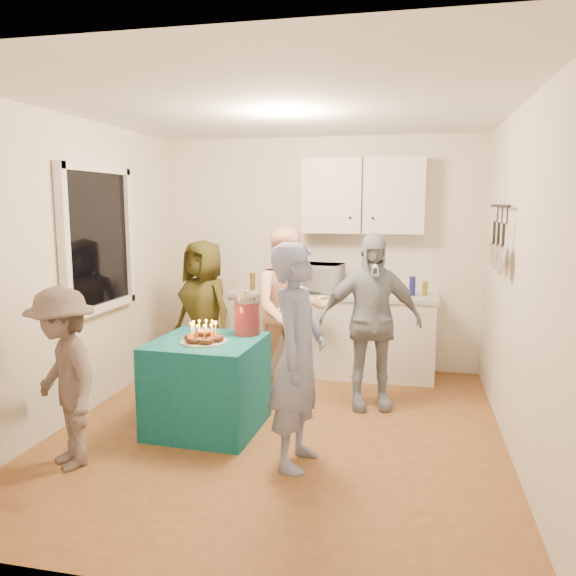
% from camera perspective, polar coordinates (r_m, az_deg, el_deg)
% --- Properties ---
extents(floor, '(4.00, 4.00, 0.00)m').
position_cam_1_polar(floor, '(4.81, -0.93, -14.30)').
color(floor, brown).
rests_on(floor, ground).
extents(ceiling, '(4.00, 4.00, 0.00)m').
position_cam_1_polar(ceiling, '(4.49, -1.01, 17.93)').
color(ceiling, white).
rests_on(ceiling, floor).
extents(back_wall, '(3.60, 3.60, 0.00)m').
position_cam_1_polar(back_wall, '(6.42, 3.18, 3.48)').
color(back_wall, silver).
rests_on(back_wall, floor).
extents(left_wall, '(4.00, 4.00, 0.00)m').
position_cam_1_polar(left_wall, '(5.19, -20.71, 1.71)').
color(left_wall, silver).
rests_on(left_wall, floor).
extents(right_wall, '(4.00, 4.00, 0.00)m').
position_cam_1_polar(right_wall, '(4.42, 22.40, 0.51)').
color(right_wall, silver).
rests_on(right_wall, floor).
extents(window_night, '(0.04, 1.00, 1.20)m').
position_cam_1_polar(window_night, '(5.40, -18.85, 4.73)').
color(window_night, black).
rests_on(window_night, left_wall).
extents(counter, '(2.20, 0.58, 0.86)m').
position_cam_1_polar(counter, '(6.24, 4.49, -4.79)').
color(counter, white).
rests_on(counter, floor).
extents(countertop, '(2.24, 0.62, 0.05)m').
position_cam_1_polar(countertop, '(6.15, 4.54, -0.66)').
color(countertop, beige).
rests_on(countertop, counter).
extents(upper_cabinet, '(1.30, 0.30, 0.80)m').
position_cam_1_polar(upper_cabinet, '(6.18, 7.64, 9.25)').
color(upper_cabinet, white).
rests_on(upper_cabinet, back_wall).
extents(pot_rack, '(0.12, 1.00, 0.60)m').
position_cam_1_polar(pot_rack, '(5.06, 20.36, 4.99)').
color(pot_rack, black).
rests_on(pot_rack, right_wall).
extents(microwave, '(0.61, 0.46, 0.31)m').
position_cam_1_polar(microwave, '(6.15, 2.86, 1.05)').
color(microwave, white).
rests_on(microwave, countertop).
extents(party_table, '(0.89, 0.89, 0.76)m').
position_cam_1_polar(party_table, '(4.78, -8.17, -9.69)').
color(party_table, '#0E5A61').
rests_on(party_table, floor).
extents(donut_cake, '(0.38, 0.38, 0.18)m').
position_cam_1_polar(donut_cake, '(4.58, -8.56, -4.39)').
color(donut_cake, '#381C0C').
rests_on(donut_cake, party_table).
extents(punch_jar, '(0.22, 0.22, 0.34)m').
position_cam_1_polar(punch_jar, '(4.80, -4.18, -2.74)').
color(punch_jar, '#B70E17').
rests_on(punch_jar, party_table).
extents(man_birthday, '(0.45, 0.63, 1.61)m').
position_cam_1_polar(man_birthday, '(3.99, 1.00, -6.92)').
color(man_birthday, '#7A87B2').
rests_on(man_birthday, floor).
extents(woman_back_left, '(0.87, 0.75, 1.50)m').
position_cam_1_polar(woman_back_left, '(5.93, -8.54, -2.41)').
color(woman_back_left, brown).
rests_on(woman_back_left, floor).
extents(woman_back_center, '(0.99, 0.90, 1.65)m').
position_cam_1_polar(woman_back_center, '(5.53, 0.16, -2.31)').
color(woman_back_center, '#F8A281').
rests_on(woman_back_center, floor).
extents(woman_back_right, '(1.01, 0.60, 1.61)m').
position_cam_1_polar(woman_back_right, '(5.17, 8.34, -3.39)').
color(woman_back_right, '#112138').
rests_on(woman_back_right, floor).
extents(child_near_left, '(0.96, 0.90, 1.30)m').
position_cam_1_polar(child_near_left, '(4.31, -21.83, -8.49)').
color(child_near_left, '#534642').
rests_on(child_near_left, floor).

